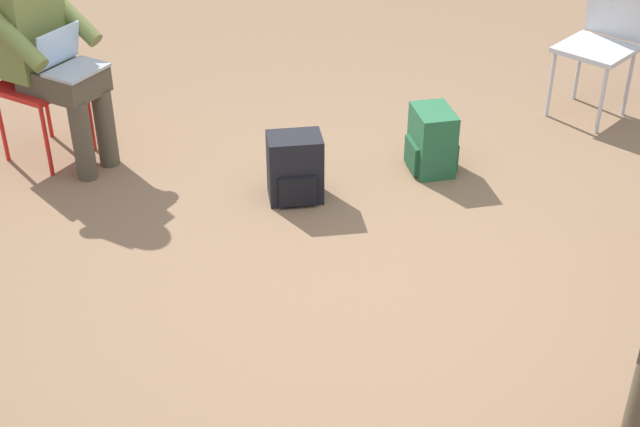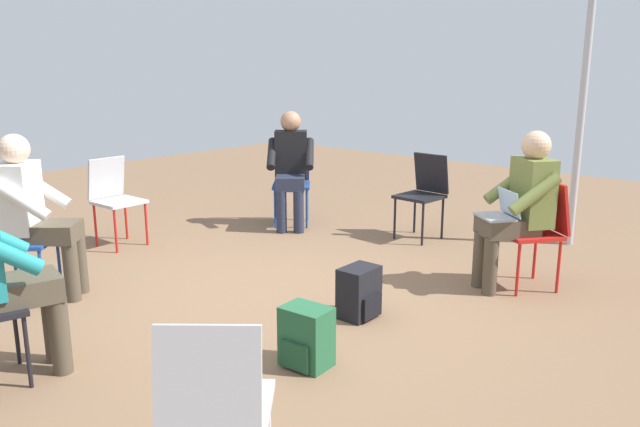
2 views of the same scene
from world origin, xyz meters
The scene contains 13 objects.
ground_plane centered at (0.00, 0.00, 0.00)m, with size 14.00×14.00×0.00m, color brown.
chair_north centered at (-0.16, 2.21, 0.50)m, with size 0.42×0.45×0.85m.
chair_northeast centered at (1.29, 1.57, 0.50)m, with size 0.57×0.58×0.85m.
chair_southeast centered at (1.45, -1.77, 0.50)m, with size 0.58×0.59×0.85m.
chair_southwest centered at (-1.53, -1.24, 0.50)m, with size 0.59×0.58×0.85m.
chair_west centered at (-2.26, 0.02, 0.50)m, with size 0.45×0.42×0.85m.
chair_northwest centered at (-1.58, 1.77, 0.50)m, with size 0.58×0.59×0.85m.
person_with_laptop centered at (1.19, 1.43, 0.69)m, with size 0.63×0.64×1.24m.
person_in_black centered at (-1.47, 1.65, 0.69)m, with size 0.63×0.63×1.24m.
person_in_white centered at (-1.41, -1.13, 0.69)m, with size 0.63×0.63×1.24m.
backpack_near_laptop_user centered at (0.84, -0.61, 0.16)m, with size 0.30×0.27×0.36m.
backpack_by_empty_chair centered at (0.62, 0.16, 0.16)m, with size 0.26×0.29×0.36m.
tent_pole_near centered at (1.06, 2.97, 1.22)m, with size 0.07×0.07×2.45m, color #B2B2B7.
Camera 2 is at (3.13, -3.08, 1.72)m, focal length 35.00 mm.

